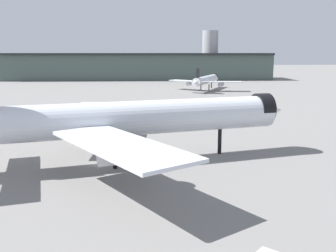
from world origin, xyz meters
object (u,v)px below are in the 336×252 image
(airliner_near_gate, at_px, (124,119))
(traffic_cone_near_nose, at_px, (88,126))
(airliner_far_taxiway, at_px, (206,80))
(traffic_cone_wingtip, at_px, (71,126))
(service_truck_front, at_px, (27,123))

(airliner_near_gate, relative_size, traffic_cone_near_nose, 86.81)
(traffic_cone_near_nose, bearing_deg, airliner_far_taxiway, 65.17)
(airliner_far_taxiway, height_order, traffic_cone_wingtip, airliner_far_taxiway)
(airliner_near_gate, bearing_deg, traffic_cone_wingtip, 100.37)
(airliner_near_gate, distance_m, traffic_cone_near_nose, 31.48)
(airliner_far_taxiway, relative_size, service_truck_front, 6.05)
(traffic_cone_wingtip, bearing_deg, service_truck_front, -155.75)
(airliner_near_gate, xyz_separation_m, service_truck_front, (-22.96, 25.49, -5.20))
(service_truck_front, distance_m, traffic_cone_near_nose, 13.04)
(airliner_far_taxiway, distance_m, traffic_cone_wingtip, 94.95)
(airliner_far_taxiway, bearing_deg, traffic_cone_near_nose, 178.08)
(airliner_near_gate, xyz_separation_m, traffic_cone_near_nose, (-10.46, 28.98, -6.47))
(airliner_far_taxiway, relative_size, traffic_cone_near_nose, 55.09)
(traffic_cone_near_nose, height_order, traffic_cone_wingtip, traffic_cone_near_nose)
(service_truck_front, height_order, traffic_cone_wingtip, service_truck_front)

